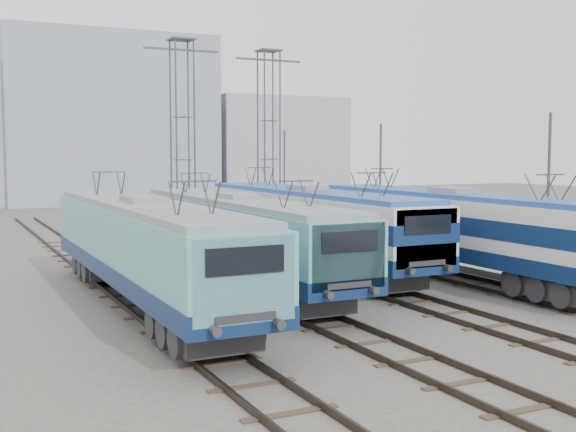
# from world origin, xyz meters

# --- Properties ---
(ground) EXTENTS (160.00, 160.00, 0.00)m
(ground) POSITION_xyz_m (0.00, 0.00, 0.00)
(ground) COLOR #514C47
(platform) EXTENTS (4.00, 70.00, 0.30)m
(platform) POSITION_xyz_m (10.20, 8.00, 0.15)
(platform) COLOR #9E9E99
(platform) RESTS_ON ground
(locomotive_far_left) EXTENTS (2.88, 18.21, 3.43)m
(locomotive_far_left) POSITION_xyz_m (-6.75, 5.27, 2.27)
(locomotive_far_left) COLOR #0E224C
(locomotive_far_left) RESTS_ON ground
(locomotive_center_left) EXTENTS (2.78, 17.55, 3.30)m
(locomotive_center_left) POSITION_xyz_m (-2.25, 7.70, 2.19)
(locomotive_center_left) COLOR #0E224C
(locomotive_center_left) RESTS_ON ground
(locomotive_center_right) EXTENTS (2.88, 18.24, 3.43)m
(locomotive_center_right) POSITION_xyz_m (2.25, 10.28, 2.33)
(locomotive_center_right) COLOR #0E224C
(locomotive_center_right) RESTS_ON ground
(locomotive_far_right) EXTENTS (2.89, 18.25, 3.43)m
(locomotive_far_right) POSITION_xyz_m (6.75, 5.42, 2.33)
(locomotive_far_right) COLOR #0E224C
(locomotive_far_right) RESTS_ON ground
(catenary_tower_west) EXTENTS (4.50, 1.20, 12.00)m
(catenary_tower_west) POSITION_xyz_m (0.00, 22.00, 6.64)
(catenary_tower_west) COLOR #3F4247
(catenary_tower_west) RESTS_ON ground
(catenary_tower_east) EXTENTS (4.50, 1.20, 12.00)m
(catenary_tower_east) POSITION_xyz_m (6.50, 24.00, 6.64)
(catenary_tower_east) COLOR #3F4247
(catenary_tower_east) RESTS_ON ground
(mast_front) EXTENTS (0.12, 0.12, 7.00)m
(mast_front) POSITION_xyz_m (8.60, 2.00, 3.50)
(mast_front) COLOR #3F4247
(mast_front) RESTS_ON ground
(mast_mid) EXTENTS (0.12, 0.12, 7.00)m
(mast_mid) POSITION_xyz_m (8.60, 14.00, 3.50)
(mast_mid) COLOR #3F4247
(mast_mid) RESTS_ON ground
(mast_rear) EXTENTS (0.12, 0.12, 7.00)m
(mast_rear) POSITION_xyz_m (8.60, 26.00, 3.50)
(mast_rear) COLOR #3F4247
(mast_rear) RESTS_ON ground
(building_center) EXTENTS (22.00, 14.00, 18.00)m
(building_center) POSITION_xyz_m (4.00, 62.00, 9.00)
(building_center) COLOR #888FA9
(building_center) RESTS_ON ground
(building_east) EXTENTS (16.00, 12.00, 12.00)m
(building_east) POSITION_xyz_m (24.00, 62.00, 6.00)
(building_east) COLOR #969CA7
(building_east) RESTS_ON ground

